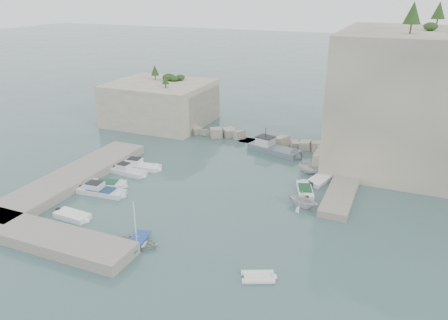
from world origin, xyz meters
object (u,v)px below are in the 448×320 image
at_px(inflatable_dinghy, 258,279).
at_px(tender_east_a, 302,207).
at_px(motorboat_a, 140,168).
at_px(motorboat_d, 102,194).
at_px(tender_east_c, 322,180).
at_px(motorboat_b, 129,174).
at_px(motorboat_c, 107,186).
at_px(rowboat, 137,246).
at_px(work_boat, 274,153).
at_px(tender_east_b, 305,192).
at_px(motorboat_e, 73,218).
at_px(tender_east_d, 315,174).

distance_m(inflatable_dinghy, tender_east_a, 13.72).
distance_m(motorboat_a, motorboat_d, 8.13).
bearing_deg(motorboat_d, tender_east_c, 26.61).
height_order(motorboat_b, inflatable_dinghy, motorboat_b).
xyz_separation_m(motorboat_b, tender_east_a, (22.27, -0.09, 0.00)).
relative_size(inflatable_dinghy, tender_east_a, 0.80).
distance_m(motorboat_c, rowboat, 14.09).
bearing_deg(work_boat, tender_east_b, -41.57).
relative_size(motorboat_b, motorboat_e, 1.25).
bearing_deg(motorboat_e, rowboat, -7.52).
height_order(inflatable_dinghy, tender_east_c, tender_east_c).
distance_m(rowboat, work_boat, 28.43).
distance_m(motorboat_a, tender_east_a, 22.03).
relative_size(tender_east_a, tender_east_b, 0.76).
bearing_deg(motorboat_b, tender_east_b, 12.74).
bearing_deg(motorboat_a, work_boat, 34.95).
xyz_separation_m(motorboat_a, rowboat, (9.91, -15.63, 0.00)).
xyz_separation_m(motorboat_c, tender_east_d, (21.88, 13.49, 0.00)).
xyz_separation_m(motorboat_e, tender_east_a, (20.97, 11.68, 0.00)).
relative_size(motorboat_d, tender_east_b, 1.28).
relative_size(motorboat_b, rowboat, 1.24).
bearing_deg(motorboat_d, tender_east_d, 31.20).
height_order(motorboat_e, tender_east_d, tender_east_d).
distance_m(tender_east_a, work_boat, 16.52).
bearing_deg(work_boat, motorboat_c, -112.55).
bearing_deg(motorboat_d, inflatable_dinghy, -24.65).
bearing_deg(tender_east_c, tender_east_b, -179.01).
height_order(rowboat, tender_east_d, tender_east_d).
height_order(inflatable_dinghy, tender_east_b, tender_east_b).
height_order(rowboat, inflatable_dinghy, rowboat).
distance_m(motorboat_c, motorboat_d, 2.02).
bearing_deg(tender_east_a, tender_east_b, 25.01).
height_order(motorboat_b, motorboat_e, motorboat_b).
bearing_deg(motorboat_a, tender_east_b, -2.52).
height_order(motorboat_b, work_boat, work_boat).
xyz_separation_m(motorboat_b, tender_east_d, (21.66, 9.35, 0.00)).
bearing_deg(tender_east_c, tender_east_a, -167.90).
bearing_deg(tender_east_c, motorboat_d, 137.54).
bearing_deg(work_boat, motorboat_b, -119.21).
distance_m(motorboat_a, motorboat_e, 13.89).
xyz_separation_m(motorboat_d, inflatable_dinghy, (21.50, -7.77, 0.00)).
bearing_deg(work_boat, motorboat_d, -108.59).
bearing_deg(motorboat_c, tender_east_a, -6.06).
relative_size(motorboat_a, rowboat, 1.42).
distance_m(inflatable_dinghy, tender_east_c, 21.42).
height_order(inflatable_dinghy, work_boat, work_boat).
xyz_separation_m(motorboat_c, work_boat, (14.84, 18.69, 0.00)).
xyz_separation_m(inflatable_dinghy, tender_east_a, (0.30, 13.71, 0.00)).
bearing_deg(rowboat, tender_east_b, -44.07).
height_order(motorboat_d, motorboat_e, motorboat_d).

